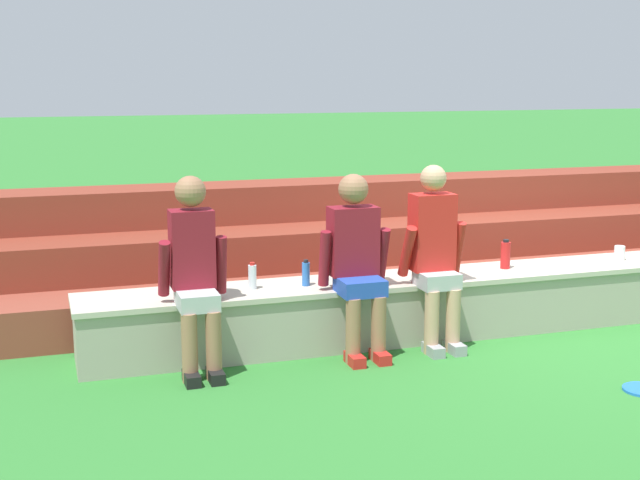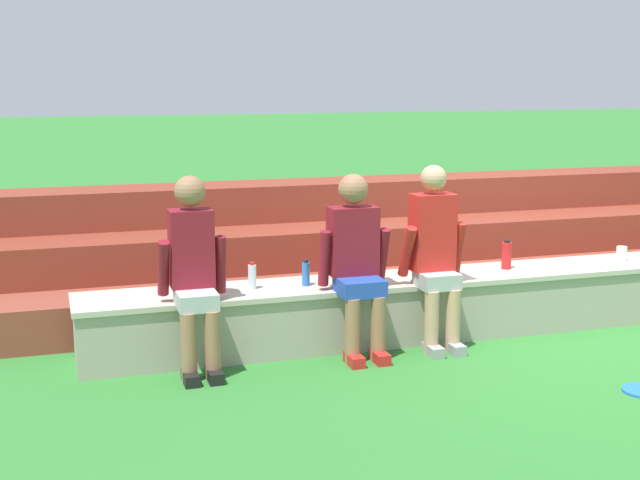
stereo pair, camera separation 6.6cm
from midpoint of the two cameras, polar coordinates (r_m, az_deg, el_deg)
name	(u,v)px [view 2 (the right image)]	position (r m, az deg, el deg)	size (l,w,h in m)	color
ground_plane	(570,332)	(7.47, 16.35, -5.82)	(80.00, 80.00, 0.00)	#2D752D
stone_seating_wall	(552,293)	(7.63, 15.27, -3.37)	(7.87, 0.61, 0.49)	#A8A08E
brick_bleachers	(471,244)	(8.86, 10.12, -0.24)	(10.70, 1.79, 1.05)	brown
person_far_left	(194,270)	(6.12, -7.99, -1.97)	(0.48, 0.55, 1.39)	#996B4C
person_left_of_center	(356,259)	(6.45, 2.70, -1.25)	(0.54, 0.55, 1.36)	#996B4C
person_center	(435,253)	(6.67, 7.86, -0.84)	(0.51, 0.47, 1.41)	tan
water_bottle_near_left	(507,255)	(7.36, 12.42, -0.98)	(0.08, 0.08, 0.24)	red
water_bottle_center_gap	(252,276)	(6.54, -4.19, -2.40)	(0.06, 0.06, 0.21)	silver
water_bottle_mid_right	(306,274)	(6.63, -0.65, -2.22)	(0.06, 0.06, 0.20)	blue
plastic_cup_left_end	(622,254)	(7.97, 19.44, -0.85)	(0.09, 0.09, 0.13)	white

